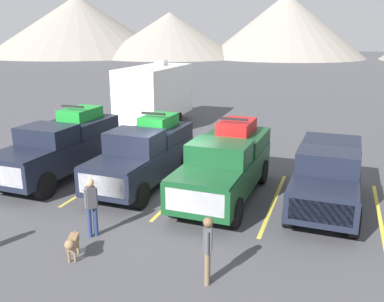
{
  "coord_description": "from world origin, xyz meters",
  "views": [
    {
      "loc": [
        4.98,
        -12.35,
        5.5
      ],
      "look_at": [
        0.0,
        1.84,
        1.2
      ],
      "focal_mm": 39.19,
      "sensor_mm": 36.0,
      "label": 1
    }
  ],
  "objects_px": {
    "camper_trailer_a": "(155,92)",
    "pickup_truck_d": "(327,174)",
    "pickup_truck_a": "(62,145)",
    "pickup_truck_b": "(145,153)",
    "person_b": "(208,246)",
    "person_c": "(91,204)",
    "pickup_truck_c": "(226,163)",
    "dog": "(72,243)"
  },
  "relations": [
    {
      "from": "pickup_truck_d",
      "to": "person_b",
      "type": "relative_size",
      "value": 3.26
    },
    {
      "from": "camper_trailer_a",
      "to": "person_c",
      "type": "relative_size",
      "value": 4.36
    },
    {
      "from": "pickup_truck_c",
      "to": "pickup_truck_d",
      "type": "relative_size",
      "value": 1.1
    },
    {
      "from": "pickup_truck_d",
      "to": "person_b",
      "type": "height_order",
      "value": "pickup_truck_d"
    },
    {
      "from": "pickup_truck_b",
      "to": "dog",
      "type": "bearing_deg",
      "value": -83.22
    },
    {
      "from": "pickup_truck_d",
      "to": "camper_trailer_a",
      "type": "bearing_deg",
      "value": 137.49
    },
    {
      "from": "pickup_truck_a",
      "to": "pickup_truck_c",
      "type": "height_order",
      "value": "pickup_truck_a"
    },
    {
      "from": "pickup_truck_b",
      "to": "pickup_truck_c",
      "type": "xyz_separation_m",
      "value": [
        3.15,
        -0.22,
        0.01
      ]
    },
    {
      "from": "pickup_truck_d",
      "to": "pickup_truck_b",
      "type": "bearing_deg",
      "value": -179.96
    },
    {
      "from": "pickup_truck_b",
      "to": "pickup_truck_d",
      "type": "xyz_separation_m",
      "value": [
        6.45,
        0.0,
        -0.08
      ]
    },
    {
      "from": "person_c",
      "to": "camper_trailer_a",
      "type": "bearing_deg",
      "value": 107.01
    },
    {
      "from": "camper_trailer_a",
      "to": "pickup_truck_b",
      "type": "bearing_deg",
      "value": -68.24
    },
    {
      "from": "pickup_truck_d",
      "to": "person_c",
      "type": "relative_size",
      "value": 3.11
    },
    {
      "from": "person_b",
      "to": "person_c",
      "type": "bearing_deg",
      "value": 163.24
    },
    {
      "from": "pickup_truck_b",
      "to": "camper_trailer_a",
      "type": "relative_size",
      "value": 0.75
    },
    {
      "from": "pickup_truck_c",
      "to": "pickup_truck_b",
      "type": "bearing_deg",
      "value": 175.98
    },
    {
      "from": "pickup_truck_b",
      "to": "pickup_truck_d",
      "type": "bearing_deg",
      "value": 0.04
    },
    {
      "from": "camper_trailer_a",
      "to": "pickup_truck_d",
      "type": "bearing_deg",
      "value": -42.51
    },
    {
      "from": "camper_trailer_a",
      "to": "person_b",
      "type": "bearing_deg",
      "value": -61.99
    },
    {
      "from": "person_c",
      "to": "dog",
      "type": "relative_size",
      "value": 2.1
    },
    {
      "from": "pickup_truck_b",
      "to": "pickup_truck_c",
      "type": "relative_size",
      "value": 0.96
    },
    {
      "from": "person_b",
      "to": "person_c",
      "type": "xyz_separation_m",
      "value": [
        -3.67,
        1.11,
        0.05
      ]
    },
    {
      "from": "pickup_truck_a",
      "to": "camper_trailer_a",
      "type": "distance_m",
      "value": 9.6
    },
    {
      "from": "pickup_truck_c",
      "to": "person_c",
      "type": "height_order",
      "value": "pickup_truck_c"
    },
    {
      "from": "pickup_truck_a",
      "to": "person_b",
      "type": "xyz_separation_m",
      "value": [
        7.58,
        -5.21,
        -0.29
      ]
    },
    {
      "from": "pickup_truck_a",
      "to": "pickup_truck_b",
      "type": "bearing_deg",
      "value": 3.72
    },
    {
      "from": "camper_trailer_a",
      "to": "person_b",
      "type": "distance_m",
      "value": 16.76
    },
    {
      "from": "person_c",
      "to": "pickup_truck_b",
      "type": "bearing_deg",
      "value": 95.99
    },
    {
      "from": "pickup_truck_d",
      "to": "camper_trailer_a",
      "type": "relative_size",
      "value": 0.71
    },
    {
      "from": "pickup_truck_a",
      "to": "camper_trailer_a",
      "type": "height_order",
      "value": "camper_trailer_a"
    },
    {
      "from": "pickup_truck_d",
      "to": "person_c",
      "type": "distance_m",
      "value": 7.4
    },
    {
      "from": "person_b",
      "to": "camper_trailer_a",
      "type": "bearing_deg",
      "value": 118.01
    },
    {
      "from": "person_b",
      "to": "dog",
      "type": "distance_m",
      "value": 3.5
    },
    {
      "from": "pickup_truck_c",
      "to": "person_c",
      "type": "xyz_separation_m",
      "value": [
        -2.7,
        -4.1,
        -0.21
      ]
    },
    {
      "from": "pickup_truck_b",
      "to": "dog",
      "type": "distance_m",
      "value": 5.68
    },
    {
      "from": "pickup_truck_d",
      "to": "person_c",
      "type": "bearing_deg",
      "value": -144.19
    },
    {
      "from": "pickup_truck_b",
      "to": "camper_trailer_a",
      "type": "distance_m",
      "value": 10.09
    },
    {
      "from": "pickup_truck_c",
      "to": "pickup_truck_d",
      "type": "xyz_separation_m",
      "value": [
        3.3,
        0.23,
        -0.1
      ]
    },
    {
      "from": "camper_trailer_a",
      "to": "dog",
      "type": "bearing_deg",
      "value": -73.61
    },
    {
      "from": "person_b",
      "to": "pickup_truck_a",
      "type": "bearing_deg",
      "value": 145.51
    },
    {
      "from": "camper_trailer_a",
      "to": "pickup_truck_a",
      "type": "bearing_deg",
      "value": -88.36
    },
    {
      "from": "camper_trailer_a",
      "to": "person_b",
      "type": "xyz_separation_m",
      "value": [
        7.85,
        -14.77,
        -1.09
      ]
    }
  ]
}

